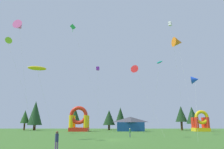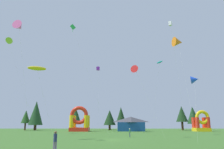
{
  "view_description": "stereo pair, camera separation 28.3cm",
  "coord_description": "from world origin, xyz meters",
  "px_view_note": "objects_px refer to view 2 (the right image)",
  "views": [
    {
      "loc": [
        0.29,
        -34.93,
        2.67
      ],
      "look_at": [
        0.0,
        11.05,
        12.42
      ],
      "focal_mm": 35.96,
      "sensor_mm": 36.0,
      "label": 1
    },
    {
      "loc": [
        0.57,
        -34.93,
        2.67
      ],
      "look_at": [
        0.0,
        11.05,
        12.42
      ],
      "focal_mm": 35.96,
      "sensor_mm": 36.0,
      "label": 2
    }
  ],
  "objects_px": {
    "person_near_camera": "(130,132)",
    "person_left_edge": "(55,139)",
    "kite_pink_delta": "(19,27)",
    "inflatable_red_slide": "(79,122)",
    "kite_purple_box": "(98,69)",
    "inflatable_yellow_castle": "(201,123)",
    "kite_yellow_parafoil": "(37,68)",
    "kite_teal_parafoil": "(160,62)",
    "kite_orange_delta": "(178,42)",
    "kite_red_delta": "(136,70)",
    "kite_blue_delta": "(195,80)",
    "kite_lime_delta": "(8,42)",
    "festival_tent": "(131,124)",
    "kite_white_box": "(170,24)",
    "kite_green_diamond": "(73,29)"
  },
  "relations": [
    {
      "from": "person_near_camera",
      "to": "person_left_edge",
      "type": "height_order",
      "value": "person_left_edge"
    },
    {
      "from": "kite_purple_box",
      "to": "person_left_edge",
      "type": "distance_m",
      "value": 40.07
    },
    {
      "from": "kite_teal_parafoil",
      "to": "kite_purple_box",
      "type": "xyz_separation_m",
      "value": [
        -14.62,
        9.11,
        0.75
      ]
    },
    {
      "from": "kite_pink_delta",
      "to": "festival_tent",
      "type": "bearing_deg",
      "value": 59.77
    },
    {
      "from": "kite_pink_delta",
      "to": "inflatable_red_slide",
      "type": "bearing_deg",
      "value": 81.34
    },
    {
      "from": "kite_lime_delta",
      "to": "person_left_edge",
      "type": "height_order",
      "value": "kite_lime_delta"
    },
    {
      "from": "kite_blue_delta",
      "to": "kite_lime_delta",
      "type": "xyz_separation_m",
      "value": [
        -39.74,
        19.72,
        13.71
      ]
    },
    {
      "from": "kite_green_diamond",
      "to": "kite_purple_box",
      "type": "distance_m",
      "value": 14.76
    },
    {
      "from": "kite_red_delta",
      "to": "kite_white_box",
      "type": "relative_size",
      "value": 0.46
    },
    {
      "from": "kite_red_delta",
      "to": "inflatable_yellow_castle",
      "type": "distance_m",
      "value": 35.1
    },
    {
      "from": "kite_white_box",
      "to": "festival_tent",
      "type": "height_order",
      "value": "kite_white_box"
    },
    {
      "from": "inflatable_red_slide",
      "to": "kite_purple_box",
      "type": "bearing_deg",
      "value": -54.95
    },
    {
      "from": "kite_green_diamond",
      "to": "kite_pink_delta",
      "type": "bearing_deg",
      "value": -117.45
    },
    {
      "from": "kite_purple_box",
      "to": "inflatable_yellow_castle",
      "type": "bearing_deg",
      "value": 16.42
    },
    {
      "from": "kite_teal_parafoil",
      "to": "kite_orange_delta",
      "type": "distance_m",
      "value": 6.57
    },
    {
      "from": "kite_yellow_parafoil",
      "to": "inflatable_red_slide",
      "type": "xyz_separation_m",
      "value": [
        2.47,
        30.89,
        -8.62
      ]
    },
    {
      "from": "kite_orange_delta",
      "to": "inflatable_red_slide",
      "type": "distance_m",
      "value": 35.34
    },
    {
      "from": "kite_teal_parafoil",
      "to": "inflatable_yellow_castle",
      "type": "relative_size",
      "value": 2.71
    },
    {
      "from": "person_near_camera",
      "to": "festival_tent",
      "type": "distance_m",
      "value": 26.81
    },
    {
      "from": "kite_orange_delta",
      "to": "person_near_camera",
      "type": "relative_size",
      "value": 14.07
    },
    {
      "from": "kite_yellow_parafoil",
      "to": "kite_blue_delta",
      "type": "bearing_deg",
      "value": -3.11
    },
    {
      "from": "kite_pink_delta",
      "to": "kite_yellow_parafoil",
      "type": "height_order",
      "value": "kite_pink_delta"
    },
    {
      "from": "kite_pink_delta",
      "to": "kite_blue_delta",
      "type": "height_order",
      "value": "kite_pink_delta"
    },
    {
      "from": "kite_blue_delta",
      "to": "kite_yellow_parafoil",
      "type": "relative_size",
      "value": 0.83
    },
    {
      "from": "kite_purple_box",
      "to": "inflatable_red_slide",
      "type": "bearing_deg",
      "value": 125.05
    },
    {
      "from": "kite_blue_delta",
      "to": "kite_teal_parafoil",
      "type": "xyz_separation_m",
      "value": [
        -2.24,
        14.78,
        6.77
      ]
    },
    {
      "from": "kite_lime_delta",
      "to": "inflatable_yellow_castle",
      "type": "bearing_deg",
      "value": 13.8
    },
    {
      "from": "kite_yellow_parafoil",
      "to": "inflatable_red_slide",
      "type": "distance_m",
      "value": 32.17
    },
    {
      "from": "kite_purple_box",
      "to": "person_left_edge",
      "type": "xyz_separation_m",
      "value": [
        -1.02,
        -36.92,
        -15.52
      ]
    },
    {
      "from": "inflatable_yellow_castle",
      "to": "kite_blue_delta",
      "type": "bearing_deg",
      "value": -111.38
    },
    {
      "from": "kite_red_delta",
      "to": "kite_pink_delta",
      "type": "relative_size",
      "value": 0.7
    },
    {
      "from": "kite_red_delta",
      "to": "kite_lime_delta",
      "type": "height_order",
      "value": "kite_lime_delta"
    },
    {
      "from": "kite_yellow_parafoil",
      "to": "inflatable_red_slide",
      "type": "bearing_deg",
      "value": 85.43
    },
    {
      "from": "kite_blue_delta",
      "to": "inflatable_red_slide",
      "type": "height_order",
      "value": "kite_blue_delta"
    },
    {
      "from": "person_near_camera",
      "to": "kite_yellow_parafoil",
      "type": "bearing_deg",
      "value": -73.83
    },
    {
      "from": "kite_lime_delta",
      "to": "inflatable_yellow_castle",
      "type": "relative_size",
      "value": 3.96
    },
    {
      "from": "kite_white_box",
      "to": "inflatable_yellow_castle",
      "type": "xyz_separation_m",
      "value": [
        10.82,
        13.12,
        -25.11
      ]
    },
    {
      "from": "kite_teal_parafoil",
      "to": "kite_yellow_parafoil",
      "type": "distance_m",
      "value": 26.98
    },
    {
      "from": "kite_lime_delta",
      "to": "festival_tent",
      "type": "relative_size",
      "value": 3.01
    },
    {
      "from": "kite_orange_delta",
      "to": "kite_yellow_parafoil",
      "type": "xyz_separation_m",
      "value": [
        -27.41,
        -13.52,
        -9.41
      ]
    },
    {
      "from": "kite_blue_delta",
      "to": "kite_red_delta",
      "type": "bearing_deg",
      "value": 142.54
    },
    {
      "from": "kite_white_box",
      "to": "person_left_edge",
      "type": "xyz_separation_m",
      "value": [
        -19.83,
        -32.54,
        -26.25
      ]
    },
    {
      "from": "kite_pink_delta",
      "to": "kite_purple_box",
      "type": "distance_m",
      "value": 27.07
    },
    {
      "from": "kite_green_diamond",
      "to": "inflatable_red_slide",
      "type": "xyz_separation_m",
      "value": [
        -1.23,
        21.05,
        -19.91
      ]
    },
    {
      "from": "kite_purple_box",
      "to": "person_left_edge",
      "type": "relative_size",
      "value": 9.24
    },
    {
      "from": "kite_purple_box",
      "to": "kite_red_delta",
      "type": "bearing_deg",
      "value": -64.35
    },
    {
      "from": "kite_lime_delta",
      "to": "person_left_edge",
      "type": "bearing_deg",
      "value": -56.28
    },
    {
      "from": "kite_blue_delta",
      "to": "inflatable_yellow_castle",
      "type": "relative_size",
      "value": 1.62
    },
    {
      "from": "kite_lime_delta",
      "to": "kite_teal_parafoil",
      "type": "relative_size",
      "value": 1.46
    },
    {
      "from": "kite_yellow_parafoil",
      "to": "person_near_camera",
      "type": "distance_m",
      "value": 19.43
    }
  ]
}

